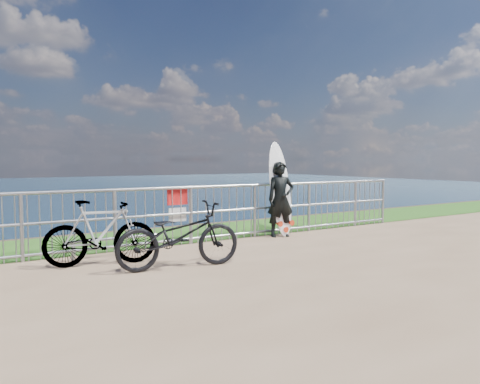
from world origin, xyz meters
TOP-DOWN VIEW (x-y plane):
  - grass_strip at (0.00, 2.70)m, footprint 120.00×120.00m
  - railing at (0.01, 1.60)m, footprint 10.06×0.10m
  - surfer at (1.48, 1.34)m, footprint 0.67×0.54m
  - surfboard at (1.56, 1.44)m, footprint 0.54×0.48m
  - bicycle_near at (-1.58, -0.14)m, footprint 1.97×0.92m
  - bicycle_far at (-2.51, 0.69)m, footprint 1.76×0.83m
  - bike_rack at (-2.11, 1.21)m, footprint 1.61×0.05m

SIDE VIEW (x-z plane):
  - grass_strip at x=0.00m, z-range 0.01..0.01m
  - bike_rack at x=-2.11m, z-range 0.11..0.45m
  - bicycle_near at x=-1.58m, z-range 0.00..1.00m
  - bicycle_far at x=-2.51m, z-range 0.00..1.02m
  - railing at x=0.01m, z-range 0.01..1.14m
  - surfer at x=1.48m, z-range 0.00..1.59m
  - surfboard at x=1.56m, z-range -0.08..1.95m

